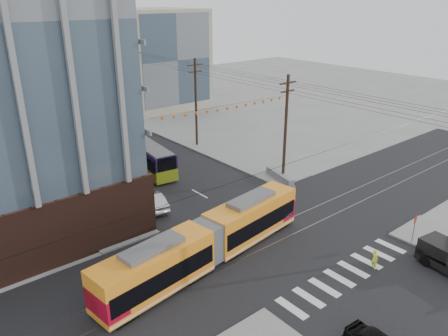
# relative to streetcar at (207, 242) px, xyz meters

# --- Properties ---
(ground) EXTENTS (160.00, 160.00, 0.00)m
(ground) POSITION_rel_streetcar_xyz_m (6.57, -4.20, -1.73)
(ground) COLOR slate
(bg_bldg_ne_near) EXTENTS (14.00, 14.00, 16.00)m
(bg_bldg_ne_near) POSITION_rel_streetcar_xyz_m (22.57, 43.80, 6.27)
(bg_bldg_ne_near) COLOR gray
(bg_bldg_ne_near) RESTS_ON ground
(bg_bldg_ne_far) EXTENTS (16.00, 16.00, 14.00)m
(bg_bldg_ne_far) POSITION_rel_streetcar_xyz_m (24.57, 63.80, 5.27)
(bg_bldg_ne_far) COLOR #8C99A5
(bg_bldg_ne_far) RESTS_ON ground
(utility_pole_far) EXTENTS (0.30, 0.30, 11.00)m
(utility_pole_far) POSITION_rel_streetcar_xyz_m (15.07, 51.80, 3.77)
(utility_pole_far) COLOR black
(utility_pole_far) RESTS_ON ground
(streetcar) EXTENTS (18.14, 4.76, 3.46)m
(streetcar) POSITION_rel_streetcar_xyz_m (0.00, 0.00, 0.00)
(streetcar) COLOR orange
(streetcar) RESTS_ON ground
(city_bus) EXTENTS (3.73, 11.42, 3.18)m
(city_bus) POSITION_rel_streetcar_xyz_m (5.99, 19.07, -0.14)
(city_bus) COLOR #20123D
(city_bus) RESTS_ON ground
(parked_car_silver) EXTENTS (2.31, 4.85, 1.53)m
(parked_car_silver) POSITION_rel_streetcar_xyz_m (1.38, 10.08, -0.96)
(parked_car_silver) COLOR #A5A5A6
(parked_car_silver) RESTS_ON ground
(parked_car_white) EXTENTS (3.16, 5.40, 1.47)m
(parked_car_white) POSITION_rel_streetcar_xyz_m (1.20, 12.61, -1.00)
(parked_car_white) COLOR silver
(parked_car_white) RESTS_ON ground
(parked_car_grey) EXTENTS (3.74, 5.40, 1.37)m
(parked_car_grey) POSITION_rel_streetcar_xyz_m (1.54, 21.79, -1.05)
(parked_car_grey) COLOR slate
(parked_car_grey) RESTS_ON ground
(pedestrian) EXTENTS (0.51, 0.63, 1.50)m
(pedestrian) POSITION_rel_streetcar_xyz_m (8.64, -7.99, -0.98)
(pedestrian) COLOR #EEFF31
(pedestrian) RESTS_ON ground
(stop_sign) EXTENTS (0.82, 0.82, 2.28)m
(stop_sign) POSITION_rel_streetcar_xyz_m (13.78, -8.02, -0.59)
(stop_sign) COLOR #AA0E00
(stop_sign) RESTS_ON ground
(jersey_barrier) EXTENTS (2.10, 4.55, 0.89)m
(jersey_barrier) POSITION_rel_streetcar_xyz_m (14.87, 7.06, -1.29)
(jersey_barrier) COLOR gray
(jersey_barrier) RESTS_ON ground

